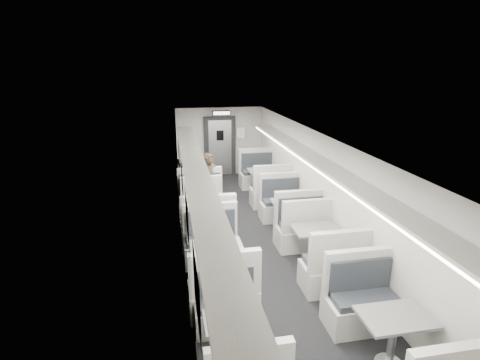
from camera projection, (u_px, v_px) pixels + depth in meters
name	position (u px, v px, depth m)	size (l,w,h in m)	color
room	(259.00, 200.00, 7.57)	(3.24, 12.24, 2.64)	black
booth_left_a	(199.00, 192.00, 10.51)	(1.05, 2.14, 1.14)	beige
booth_left_b	(204.00, 213.00, 8.92)	(1.16, 2.35, 1.26)	beige
booth_left_c	(217.00, 264.00, 6.68)	(1.10, 2.22, 1.19)	beige
booth_left_d	(235.00, 340.00, 4.93)	(0.96, 1.96, 1.05)	beige
booth_right_a	(264.00, 182.00, 11.27)	(1.14, 2.31, 1.24)	beige
booth_right_b	(291.00, 216.00, 8.81)	(1.08, 2.20, 1.18)	beige
booth_right_c	(316.00, 246.00, 7.33)	(1.12, 2.27, 1.21)	beige
booth_right_d	(392.00, 340.00, 4.86)	(1.08, 2.20, 1.18)	beige
passenger	(210.00, 183.00, 9.85)	(0.60, 0.39, 1.63)	black
window_a	(179.00, 157.00, 10.45)	(0.02, 1.18, 0.84)	black
window_b	(182.00, 179.00, 8.39)	(0.02, 1.18, 0.84)	black
window_c	(187.00, 217.00, 6.32)	(0.02, 1.18, 0.84)	black
window_d	(197.00, 291.00, 4.26)	(0.02, 1.18, 0.84)	black
luggage_rack_left	(197.00, 173.00, 6.85)	(0.46, 10.40, 0.09)	beige
luggage_rack_right	(325.00, 166.00, 7.29)	(0.46, 10.40, 0.09)	beige
vestibule_door	(220.00, 147.00, 13.18)	(1.10, 0.13, 2.10)	black
exit_sign	(221.00, 113.00, 12.36)	(0.62, 0.12, 0.16)	black
wall_notice	(241.00, 133.00, 13.17)	(0.32, 0.02, 0.40)	white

